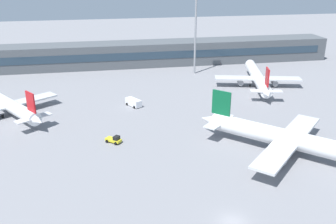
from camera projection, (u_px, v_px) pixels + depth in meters
The scene contains 8 objects.
ground_plane at pixel (179, 122), 94.50m from camera, with size 400.00×400.00×0.00m, color gray.
terminal_building at pixel (147, 53), 147.68m from camera, with size 146.75×12.13×9.00m.
airplane_near at pixel (295, 141), 76.96m from camera, with size 33.77×33.64×10.90m.
airplane_mid at pixel (6, 103), 99.11m from camera, with size 25.02×32.70×9.40m.
airplane_far at pixel (257, 77), 122.43m from camera, with size 27.76×39.17×9.81m.
baggage_tug_yellow at pixel (114, 140), 83.35m from camera, with size 3.73×3.45×1.75m.
service_van_white at pixel (134, 102), 105.00m from camera, with size 4.41×5.48×2.08m.
floodlight_tower_west at pixel (196, 25), 131.15m from camera, with size 3.20×0.80×30.35m.
Camera 1 is at (-18.55, -45.08, 36.91)m, focal length 40.15 mm.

